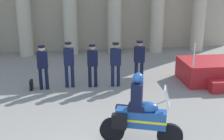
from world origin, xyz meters
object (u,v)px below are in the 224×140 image
object	(u,v)px
officer_in_row_1	(69,61)
briefcase_on_ground	(31,85)
motorcycle_with_rider	(138,115)
officer_in_row_4	(139,59)
officer_in_row_2	(92,62)
reviewing_stand	(217,72)
officer_in_row_3	(116,61)
officer_in_row_0	(43,64)

from	to	relation	value
officer_in_row_1	briefcase_on_ground	world-z (taller)	officer_in_row_1
motorcycle_with_rider	briefcase_on_ground	size ratio (longest dim) A/B	5.62
officer_in_row_4	officer_in_row_2	bearing A→B (deg)	1.71
officer_in_row_4	reviewing_stand	bearing A→B (deg)	176.74
officer_in_row_3	officer_in_row_4	size ratio (longest dim) A/B	0.99
reviewing_stand	officer_in_row_3	xyz separation A→B (m)	(-4.07, -0.03, 0.59)
reviewing_stand	officer_in_row_0	distance (m)	6.77
officer_in_row_0	briefcase_on_ground	bearing A→B (deg)	-4.49
officer_in_row_0	officer_in_row_1	xyz separation A→B (m)	(0.95, 0.10, 0.04)
officer_in_row_2	officer_in_row_4	xyz separation A→B (m)	(1.79, 0.10, 0.04)
officer_in_row_0	briefcase_on_ground	distance (m)	0.93
officer_in_row_1	officer_in_row_2	bearing A→B (deg)	173.67
officer_in_row_1	officer_in_row_3	world-z (taller)	officer_in_row_1
officer_in_row_0	officer_in_row_2	bearing A→B (deg)	179.51
motorcycle_with_rider	officer_in_row_0	bearing A→B (deg)	141.08
officer_in_row_0	officer_in_row_2	distance (m)	1.81
briefcase_on_ground	officer_in_row_3	bearing A→B (deg)	-0.41
officer_in_row_3	officer_in_row_4	bearing A→B (deg)	-173.63
officer_in_row_2	officer_in_row_4	distance (m)	1.80
officer_in_row_0	officer_in_row_4	xyz separation A→B (m)	(3.61, 0.13, 0.03)
officer_in_row_2	briefcase_on_ground	bearing A→B (deg)	-1.32
reviewing_stand	officer_in_row_2	xyz separation A→B (m)	(-4.93, -0.00, 0.56)
officer_in_row_4	briefcase_on_ground	bearing A→B (deg)	0.02
officer_in_row_4	motorcycle_with_rider	xyz separation A→B (m)	(-0.92, -4.28, -0.22)
officer_in_row_0	officer_in_row_2	size ratio (longest dim) A/B	1.01
officer_in_row_1	motorcycle_with_rider	size ratio (longest dim) A/B	0.86
officer_in_row_4	officer_in_row_1	bearing A→B (deg)	-0.91
officer_in_row_4	officer_in_row_3	bearing A→B (deg)	6.37
officer_in_row_2	motorcycle_with_rider	bearing A→B (deg)	100.27
officer_in_row_2	officer_in_row_3	xyz separation A→B (m)	(0.86, -0.03, 0.03)
officer_in_row_0	officer_in_row_1	bearing A→B (deg)	-175.17
officer_in_row_0	motorcycle_with_rider	xyz separation A→B (m)	(2.68, -4.15, -0.19)
officer_in_row_0	officer_in_row_3	size ratio (longest dim) A/B	0.98
reviewing_stand	briefcase_on_ground	size ratio (longest dim) A/B	7.75
officer_in_row_0	motorcycle_with_rider	bearing A→B (deg)	121.41
reviewing_stand	officer_in_row_4	size ratio (longest dim) A/B	1.63
officer_in_row_4	motorcycle_with_rider	size ratio (longest dim) A/B	0.85
reviewing_stand	officer_in_row_4	distance (m)	3.20
officer_in_row_2	reviewing_stand	bearing A→B (deg)	178.55
officer_in_row_3	briefcase_on_ground	size ratio (longest dim) A/B	4.72
motorcycle_with_rider	briefcase_on_ground	world-z (taller)	motorcycle_with_rider
reviewing_stand	officer_in_row_0	world-z (taller)	reviewing_stand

